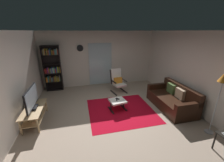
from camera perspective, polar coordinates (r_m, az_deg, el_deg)
The scene contains 16 objects.
ground_plane at distance 4.70m, azimuth 0.56°, elevation -13.64°, with size 7.02×7.02×0.00m, color tan.
wall_back at distance 6.90m, azimuth -5.28°, elevation 8.88°, with size 5.60×0.06×2.60m, color silver.
wall_left at distance 4.38m, azimuth -36.11°, elevation -1.23°, with size 0.06×6.00×2.60m, color silver.
wall_right at distance 5.43m, azimuth 29.51°, elevation 3.45°, with size 0.06×6.00×2.60m, color silver.
glass_door_panel at distance 6.89m, azimuth -4.73°, elevation 6.76°, with size 1.10×0.01×2.00m, color silver.
area_rug at distance 4.95m, azimuth 3.68°, elevation -11.77°, with size 2.18×2.07×0.01m, color red.
tv_stand at distance 4.82m, azimuth -28.97°, elevation -11.25°, with size 0.51×1.21×0.46m.
television at distance 4.62m, azimuth -29.86°, elevation -6.28°, with size 0.20×1.03×0.63m.
bookshelf_near_tv at distance 6.78m, azimuth -23.06°, elevation 5.06°, with size 0.72×0.30×2.02m.
leather_sofa at distance 5.42m, azimuth 23.27°, elevation -6.96°, with size 0.91×1.80×0.82m.
lounge_armchair at distance 6.19m, azimuth 2.35°, elevation 0.36°, with size 0.69×0.76×1.02m.
ottoman at distance 4.85m, azimuth 2.23°, elevation -8.46°, with size 0.59×0.56×0.36m.
tv_remote at distance 4.83m, azimuth 1.96°, elevation -7.58°, with size 0.04×0.14×0.02m, color black.
cell_phone at distance 4.90m, azimuth 2.30°, elevation -7.22°, with size 0.07×0.14×0.01m, color black.
floor_lamp_by_sofa at distance 4.23m, azimuth 38.35°, elevation -0.55°, with size 0.24×0.24×1.69m.
wall_clock at distance 6.68m, azimuth -12.88°, elevation 12.91°, with size 0.29×0.03×0.29m.
Camera 1 is at (-0.95, -3.81, 2.58)m, focal length 22.49 mm.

